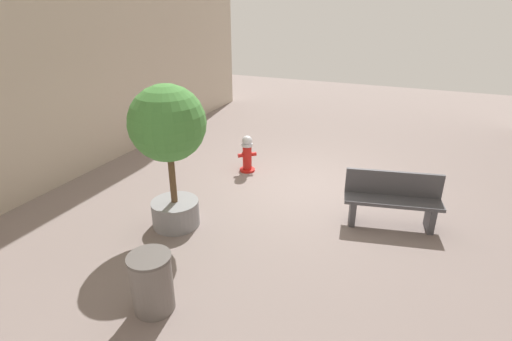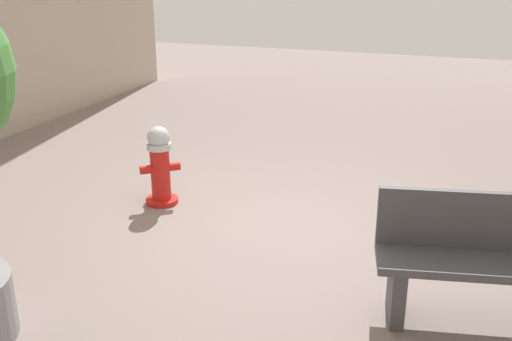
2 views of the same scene
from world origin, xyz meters
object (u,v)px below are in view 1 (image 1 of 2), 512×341
at_px(trash_bin, 152,283).
at_px(planter_tree, 169,137).
at_px(bench_near, 392,199).
at_px(fire_hydrant, 247,153).

bearing_deg(trash_bin, planter_tree, -64.10).
height_order(bench_near, planter_tree, planter_tree).
bearing_deg(bench_near, fire_hydrant, -19.49).
relative_size(bench_near, planter_tree, 0.68).
xyz_separation_m(fire_hydrant, bench_near, (-3.28, 1.16, 0.07)).
bearing_deg(trash_bin, fire_hydrant, -80.85).
distance_m(fire_hydrant, trash_bin, 4.57).
xyz_separation_m(fire_hydrant, planter_tree, (0.17, 2.67, 1.20)).
distance_m(bench_near, trash_bin, 4.22).
distance_m(fire_hydrant, bench_near, 3.48).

